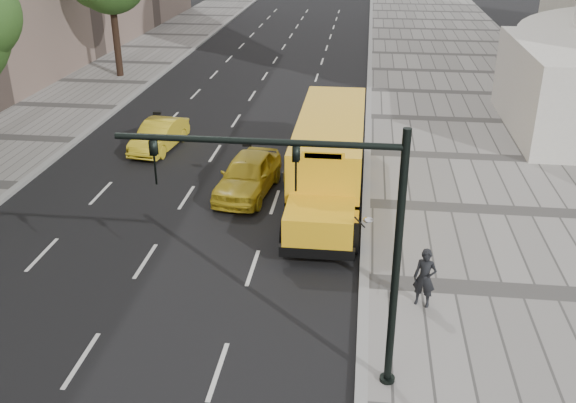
# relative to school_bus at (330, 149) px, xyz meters

# --- Properties ---
(ground) EXTENTS (140.00, 140.00, 0.00)m
(ground) POSITION_rel_school_bus_xyz_m (-4.50, -1.33, -1.76)
(ground) COLOR black
(ground) RESTS_ON ground
(sidewalk_museum) EXTENTS (12.00, 140.00, 0.15)m
(sidewalk_museum) POSITION_rel_school_bus_xyz_m (7.50, -1.33, -1.69)
(sidewalk_museum) COLOR gray
(sidewalk_museum) RESTS_ON ground
(curb_museum) EXTENTS (0.30, 140.00, 0.15)m
(curb_museum) POSITION_rel_school_bus_xyz_m (1.50, -1.33, -1.69)
(curb_museum) COLOR gray
(curb_museum) RESTS_ON ground
(curb_far) EXTENTS (0.30, 140.00, 0.15)m
(curb_far) POSITION_rel_school_bus_xyz_m (-12.50, -1.33, -1.69)
(curb_far) COLOR gray
(curb_far) RESTS_ON ground
(school_bus) EXTENTS (2.96, 11.56, 3.19)m
(school_bus) POSITION_rel_school_bus_xyz_m (0.00, 0.00, 0.00)
(school_bus) COLOR yellow
(school_bus) RESTS_ON ground
(taxi_near) EXTENTS (2.39, 4.82, 1.58)m
(taxi_near) POSITION_rel_school_bus_xyz_m (-3.16, -0.59, -0.97)
(taxi_near) COLOR gold
(taxi_near) RESTS_ON ground
(taxi_far) EXTENTS (1.89, 4.24, 1.35)m
(taxi_far) POSITION_rel_school_bus_xyz_m (-8.19, 3.91, -1.09)
(taxi_far) COLOR gold
(taxi_far) RESTS_ON ground
(pedestrian) EXTENTS (0.73, 0.59, 1.74)m
(pedestrian) POSITION_rel_school_bus_xyz_m (3.14, -7.99, -0.75)
(pedestrian) COLOR black
(pedestrian) RESTS_ON sidewalk_museum
(traffic_signal) EXTENTS (6.18, 0.36, 6.40)m
(traffic_signal) POSITION_rel_school_bus_xyz_m (0.69, -11.34, 2.33)
(traffic_signal) COLOR black
(traffic_signal) RESTS_ON ground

